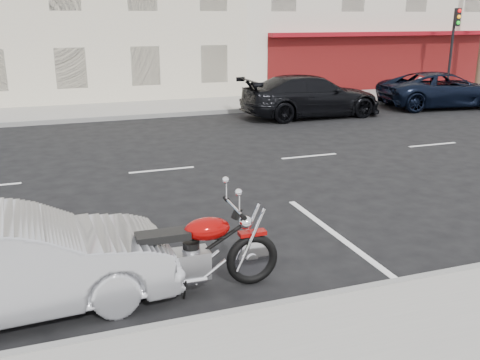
# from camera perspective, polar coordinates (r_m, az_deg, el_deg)

# --- Properties ---
(ground) EXTENTS (120.00, 120.00, 0.00)m
(ground) POSITION_cam_1_polar(r_m,az_deg,el_deg) (13.69, -0.11, 1.84)
(ground) COLOR black
(ground) RESTS_ON ground
(sidewalk_far) EXTENTS (80.00, 3.40, 0.15)m
(sidewalk_far) POSITION_cam_1_polar(r_m,az_deg,el_deg) (21.45, -21.04, 6.50)
(sidewalk_far) COLOR gray
(sidewalk_far) RESTS_ON ground
(curb_near) EXTENTS (80.00, 0.12, 0.16)m
(curb_near) POSITION_cam_1_polar(r_m,az_deg,el_deg) (6.51, -22.61, -17.06)
(curb_near) COLOR gray
(curb_near) RESTS_ON ground
(curb_far) EXTENTS (80.00, 0.12, 0.16)m
(curb_far) POSITION_cam_1_polar(r_m,az_deg,el_deg) (19.78, -21.09, 5.70)
(curb_far) COLOR gray
(curb_far) RESTS_ON ground
(traffic_light) EXTENTS (0.26, 0.30, 3.80)m
(traffic_light) POSITION_cam_1_polar(r_m,az_deg,el_deg) (27.45, 21.81, 13.74)
(traffic_light) COLOR black
(traffic_light) RESTS_ON sidewalk_far
(fire_hydrant) EXTENTS (0.20, 0.20, 0.72)m
(fire_hydrant) POSITION_cam_1_polar(r_m,az_deg,el_deg) (26.78, 18.63, 9.63)
(fire_hydrant) COLOR beige
(fire_hydrant) RESTS_ON sidewalk_far
(motorcycle) EXTENTS (2.37, 0.78, 1.19)m
(motorcycle) POSITION_cam_1_polar(r_m,az_deg,el_deg) (7.42, 1.53, -7.24)
(motorcycle) COLOR black
(motorcycle) RESTS_ON ground
(sedan_silver) EXTENTS (4.14, 1.64, 1.34)m
(sedan_silver) POSITION_cam_1_polar(r_m,az_deg,el_deg) (7.25, -23.29, -8.22)
(sedan_silver) COLOR #AFB1B7
(sedan_silver) RESTS_ON ground
(suv_far) EXTENTS (5.42, 3.04, 1.43)m
(suv_far) POSITION_cam_1_polar(r_m,az_deg,el_deg) (23.65, 20.81, 8.99)
(suv_far) COLOR black
(suv_far) RESTS_ON ground
(car_far) EXTENTS (5.31, 2.18, 1.54)m
(car_far) POSITION_cam_1_polar(r_m,az_deg,el_deg) (20.18, 7.59, 8.88)
(car_far) COLOR black
(car_far) RESTS_ON ground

